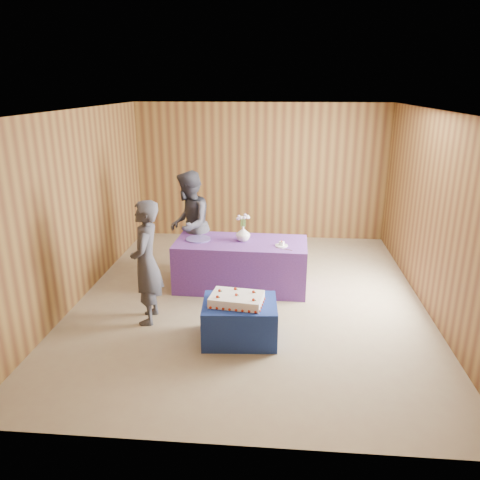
# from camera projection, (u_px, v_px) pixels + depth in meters

# --- Properties ---
(ground) EXTENTS (6.00, 6.00, 0.00)m
(ground) POSITION_uv_depth(u_px,v_px,m) (250.00, 298.00, 6.96)
(ground) COLOR gray
(ground) RESTS_ON ground
(room_shell) EXTENTS (5.04, 6.04, 2.72)m
(room_shell) POSITION_uv_depth(u_px,v_px,m) (251.00, 178.00, 6.39)
(room_shell) COLOR brown
(room_shell) RESTS_ON ground
(cake_table) EXTENTS (0.95, 0.76, 0.50)m
(cake_table) POSITION_uv_depth(u_px,v_px,m) (240.00, 321.00, 5.77)
(cake_table) COLOR navy
(cake_table) RESTS_ON ground
(serving_table) EXTENTS (2.03, 0.96, 0.75)m
(serving_table) POSITION_uv_depth(u_px,v_px,m) (241.00, 264.00, 7.23)
(serving_table) COLOR #6A3591
(serving_table) RESTS_ON ground
(sheet_cake) EXTENTS (0.70, 0.52, 0.15)m
(sheet_cake) POSITION_uv_depth(u_px,v_px,m) (237.00, 299.00, 5.65)
(sheet_cake) COLOR white
(sheet_cake) RESTS_ON cake_table
(vase) EXTENTS (0.23, 0.23, 0.23)m
(vase) POSITION_uv_depth(u_px,v_px,m) (243.00, 234.00, 7.11)
(vase) COLOR silver
(vase) RESTS_ON serving_table
(flower_spray) EXTENTS (0.21, 0.20, 0.16)m
(flower_spray) POSITION_uv_depth(u_px,v_px,m) (243.00, 218.00, 7.03)
(flower_spray) COLOR #326B2B
(flower_spray) RESTS_ON vase
(platter) EXTENTS (0.44, 0.44, 0.02)m
(platter) POSITION_uv_depth(u_px,v_px,m) (198.00, 239.00, 7.19)
(platter) COLOR #5F4F9F
(platter) RESTS_ON serving_table
(plate) EXTENTS (0.21, 0.21, 0.01)m
(plate) POSITION_uv_depth(u_px,v_px,m) (282.00, 246.00, 6.92)
(plate) COLOR white
(plate) RESTS_ON serving_table
(cake_slice) EXTENTS (0.08, 0.08, 0.08)m
(cake_slice) POSITION_uv_depth(u_px,v_px,m) (282.00, 243.00, 6.90)
(cake_slice) COLOR white
(cake_slice) RESTS_ON plate
(knife) EXTENTS (0.25, 0.12, 0.00)m
(knife) POSITION_uv_depth(u_px,v_px,m) (284.00, 249.00, 6.78)
(knife) COLOR #BAB9BE
(knife) RESTS_ON serving_table
(guest_left) EXTENTS (0.45, 0.64, 1.65)m
(guest_left) POSITION_uv_depth(u_px,v_px,m) (146.00, 263.00, 6.06)
(guest_left) COLOR #363740
(guest_left) RESTS_ON ground
(guest_right) EXTENTS (0.70, 0.88, 1.74)m
(guest_right) POSITION_uv_depth(u_px,v_px,m) (189.00, 225.00, 7.53)
(guest_right) COLOR #363741
(guest_right) RESTS_ON ground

